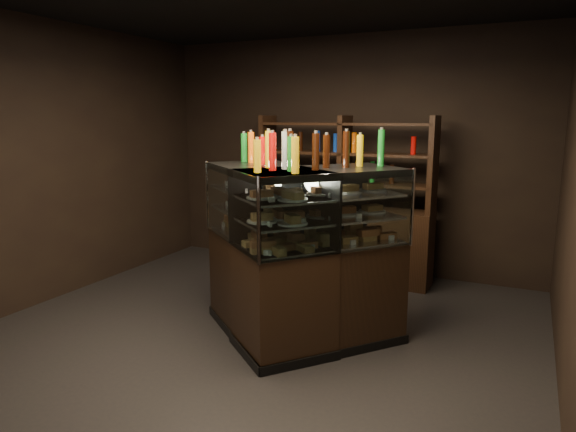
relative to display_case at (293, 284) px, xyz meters
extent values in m
plane|color=black|center=(-0.35, -0.11, -0.52)|extent=(5.00, 5.00, 0.00)
cube|color=black|center=(-0.35, 2.39, 0.98)|extent=(5.00, 0.02, 3.00)
cube|color=black|center=(-2.85, -0.11, 0.98)|extent=(0.02, 5.00, 3.00)
cube|color=black|center=(0.24, 0.02, -0.06)|extent=(1.43, 1.52, 0.91)
cube|color=black|center=(0.24, 0.02, -0.48)|extent=(1.47, 1.56, 0.08)
cube|color=black|center=(0.24, 0.02, 1.01)|extent=(1.43, 1.52, 0.06)
cube|color=silver|center=(0.24, 0.02, 0.40)|extent=(1.35, 1.44, 0.02)
cube|color=silver|center=(0.24, 0.02, 0.62)|extent=(1.35, 1.44, 0.02)
cube|color=silver|center=(0.24, 0.02, 0.81)|extent=(1.35, 1.44, 0.02)
cube|color=white|center=(0.52, -0.21, 0.71)|extent=(0.90, 1.08, 0.64)
cylinder|color=silver|center=(0.96, 0.34, 0.71)|extent=(0.03, 0.03, 0.66)
cylinder|color=silver|center=(0.06, -0.74, 0.71)|extent=(0.03, 0.03, 0.66)
cube|color=black|center=(-0.24, -0.02, -0.06)|extent=(1.51, 1.44, 0.91)
cube|color=black|center=(-0.24, -0.02, -0.48)|extent=(1.56, 1.48, 0.08)
cube|color=black|center=(-0.24, -0.02, 1.01)|extent=(1.51, 1.44, 0.06)
cube|color=silver|center=(-0.24, -0.02, 0.40)|extent=(1.44, 1.36, 0.02)
cube|color=silver|center=(-0.24, -0.02, 0.62)|extent=(1.44, 1.36, 0.02)
cube|color=silver|center=(-0.24, -0.02, 0.81)|extent=(1.44, 1.36, 0.02)
cube|color=white|center=(-0.47, -0.29, 0.71)|extent=(1.07, 0.91, 0.64)
cylinder|color=silver|center=(0.06, -0.74, 0.71)|extent=(0.03, 0.03, 0.66)
cylinder|color=silver|center=(-1.00, 0.17, 0.71)|extent=(0.03, 0.03, 0.66)
cube|color=#B57241|center=(-0.11, -0.45, 0.44)|extent=(0.18, 0.20, 0.06)
cube|color=#B57241|center=(0.02, -0.30, 0.44)|extent=(0.18, 0.20, 0.06)
cube|color=#B57241|center=(0.14, -0.15, 0.44)|extent=(0.18, 0.20, 0.06)
cube|color=#B57241|center=(0.27, 0.00, 0.44)|extent=(0.18, 0.20, 0.06)
cube|color=#B57241|center=(0.39, 0.15, 0.44)|extent=(0.18, 0.20, 0.06)
cube|color=#B57241|center=(0.52, 0.30, 0.44)|extent=(0.18, 0.20, 0.06)
cube|color=#B57241|center=(0.64, 0.45, 0.44)|extent=(0.18, 0.20, 0.06)
cylinder|color=white|center=(-0.10, -0.38, 0.63)|extent=(0.24, 0.24, 0.02)
cube|color=#B57241|center=(-0.10, -0.38, 0.67)|extent=(0.17, 0.18, 0.05)
cylinder|color=white|center=(0.07, -0.18, 0.63)|extent=(0.24, 0.24, 0.02)
cube|color=#B57241|center=(0.07, -0.18, 0.67)|extent=(0.17, 0.18, 0.05)
cylinder|color=white|center=(0.24, 0.02, 0.63)|extent=(0.24, 0.24, 0.02)
cube|color=#B57241|center=(0.24, 0.02, 0.67)|extent=(0.17, 0.18, 0.05)
cylinder|color=white|center=(0.41, 0.23, 0.63)|extent=(0.24, 0.24, 0.02)
cube|color=#B57241|center=(0.41, 0.23, 0.67)|extent=(0.17, 0.18, 0.05)
cylinder|color=white|center=(0.58, 0.43, 0.63)|extent=(0.24, 0.24, 0.02)
cube|color=#B57241|center=(0.58, 0.43, 0.67)|extent=(0.17, 0.18, 0.05)
cylinder|color=white|center=(-0.10, -0.38, 0.83)|extent=(0.24, 0.24, 0.02)
cube|color=#B57241|center=(-0.10, -0.38, 0.86)|extent=(0.17, 0.18, 0.05)
cylinder|color=white|center=(0.07, -0.18, 0.83)|extent=(0.24, 0.24, 0.02)
cube|color=#B57241|center=(0.07, -0.18, 0.86)|extent=(0.17, 0.18, 0.05)
cylinder|color=white|center=(0.24, 0.02, 0.83)|extent=(0.24, 0.24, 0.02)
cube|color=#B57241|center=(0.24, 0.02, 0.86)|extent=(0.17, 0.18, 0.05)
cylinder|color=white|center=(0.41, 0.23, 0.83)|extent=(0.24, 0.24, 0.02)
cube|color=#B57241|center=(0.41, 0.23, 0.86)|extent=(0.17, 0.18, 0.05)
cylinder|color=white|center=(0.58, 0.43, 0.83)|extent=(0.24, 0.24, 0.02)
cube|color=#B57241|center=(0.58, 0.43, 0.86)|extent=(0.17, 0.18, 0.05)
cube|color=#B57241|center=(-0.71, 0.33, 0.44)|extent=(0.20, 0.19, 0.06)
cube|color=#B57241|center=(-0.56, 0.21, 0.44)|extent=(0.20, 0.19, 0.06)
cube|color=#B57241|center=(-0.41, 0.08, 0.44)|extent=(0.20, 0.19, 0.06)
cube|color=#B57241|center=(-0.26, -0.05, 0.44)|extent=(0.20, 0.19, 0.06)
cube|color=#B57241|center=(-0.12, -0.17, 0.44)|extent=(0.20, 0.19, 0.06)
cube|color=#B57241|center=(0.03, -0.30, 0.44)|extent=(0.20, 0.19, 0.06)
cube|color=#B57241|center=(0.18, -0.43, 0.44)|extent=(0.20, 0.19, 0.06)
cylinder|color=white|center=(-0.65, 0.32, 0.63)|extent=(0.24, 0.24, 0.02)
cube|color=#B57241|center=(-0.65, 0.32, 0.67)|extent=(0.18, 0.17, 0.05)
cylinder|color=white|center=(-0.44, 0.15, 0.63)|extent=(0.24, 0.24, 0.02)
cube|color=#B57241|center=(-0.44, 0.15, 0.67)|extent=(0.18, 0.17, 0.05)
cylinder|color=white|center=(-0.24, -0.02, 0.63)|extent=(0.24, 0.24, 0.02)
cube|color=#B57241|center=(-0.24, -0.02, 0.67)|extent=(0.18, 0.17, 0.05)
cylinder|color=white|center=(-0.04, -0.19, 0.63)|extent=(0.24, 0.24, 0.02)
cube|color=#B57241|center=(-0.04, -0.19, 0.67)|extent=(0.18, 0.17, 0.05)
cylinder|color=white|center=(0.16, -0.36, 0.63)|extent=(0.24, 0.24, 0.02)
cube|color=#B57241|center=(0.16, -0.36, 0.67)|extent=(0.18, 0.17, 0.05)
cylinder|color=white|center=(-0.65, 0.32, 0.83)|extent=(0.24, 0.24, 0.02)
cube|color=#B57241|center=(-0.65, 0.32, 0.86)|extent=(0.18, 0.17, 0.05)
cylinder|color=white|center=(-0.44, 0.15, 0.83)|extent=(0.24, 0.24, 0.02)
cube|color=#B57241|center=(-0.44, 0.15, 0.86)|extent=(0.18, 0.17, 0.05)
cylinder|color=white|center=(-0.24, -0.02, 0.83)|extent=(0.24, 0.24, 0.02)
cube|color=#B57241|center=(-0.24, -0.02, 0.86)|extent=(0.18, 0.17, 0.05)
cylinder|color=white|center=(-0.04, -0.19, 0.83)|extent=(0.24, 0.24, 0.02)
cube|color=#B57241|center=(-0.04, -0.19, 0.86)|extent=(0.18, 0.17, 0.05)
cylinder|color=white|center=(0.16, -0.36, 0.83)|extent=(0.24, 0.24, 0.02)
cube|color=#B57241|center=(0.16, -0.36, 0.86)|extent=(0.18, 0.17, 0.05)
cylinder|color=#D8590A|center=(-0.13, -0.43, 1.18)|extent=(0.06, 0.06, 0.28)
cylinder|color=silver|center=(-0.13, -0.43, 1.33)|extent=(0.03, 0.03, 0.02)
cylinder|color=black|center=(-0.03, -0.30, 1.18)|extent=(0.06, 0.06, 0.28)
cylinder|color=silver|center=(-0.03, -0.30, 1.33)|extent=(0.03, 0.03, 0.02)
cylinder|color=yellow|center=(0.08, -0.17, 1.18)|extent=(0.06, 0.06, 0.28)
cylinder|color=silver|center=(0.08, -0.17, 1.33)|extent=(0.03, 0.03, 0.02)
cylinder|color=silver|center=(0.19, -0.04, 1.18)|extent=(0.06, 0.06, 0.28)
cylinder|color=silver|center=(0.19, -0.04, 1.33)|extent=(0.03, 0.03, 0.02)
cylinder|color=#0F38B2|center=(0.29, 0.09, 1.18)|extent=(0.06, 0.06, 0.28)
cylinder|color=silver|center=(0.29, 0.09, 1.33)|extent=(0.03, 0.03, 0.02)
cylinder|color=#B20C0A|center=(0.40, 0.22, 1.18)|extent=(0.06, 0.06, 0.28)
cylinder|color=silver|center=(0.40, 0.22, 1.33)|extent=(0.03, 0.03, 0.02)
cylinder|color=#147223|center=(0.51, 0.34, 1.18)|extent=(0.06, 0.06, 0.28)
cylinder|color=silver|center=(0.51, 0.34, 1.33)|extent=(0.03, 0.03, 0.02)
cylinder|color=#D8590A|center=(0.62, 0.47, 1.18)|extent=(0.06, 0.06, 0.28)
cylinder|color=silver|center=(0.62, 0.47, 1.33)|extent=(0.03, 0.03, 0.02)
cylinder|color=#D8590A|center=(-0.69, 0.36, 1.18)|extent=(0.06, 0.06, 0.28)
cylinder|color=silver|center=(-0.69, 0.36, 1.33)|extent=(0.03, 0.03, 0.02)
cylinder|color=black|center=(-0.56, 0.25, 1.18)|extent=(0.06, 0.06, 0.28)
cylinder|color=silver|center=(-0.56, 0.25, 1.33)|extent=(0.03, 0.03, 0.02)
cylinder|color=yellow|center=(-0.43, 0.14, 1.18)|extent=(0.06, 0.06, 0.28)
cylinder|color=silver|center=(-0.43, 0.14, 1.33)|extent=(0.03, 0.03, 0.02)
cylinder|color=silver|center=(-0.31, 0.04, 1.18)|extent=(0.06, 0.06, 0.28)
cylinder|color=silver|center=(-0.31, 0.04, 1.33)|extent=(0.03, 0.03, 0.02)
cylinder|color=#0F38B2|center=(-0.18, -0.07, 1.18)|extent=(0.06, 0.06, 0.28)
cylinder|color=silver|center=(-0.18, -0.07, 1.33)|extent=(0.03, 0.03, 0.02)
cylinder|color=#B20C0A|center=(-0.05, -0.18, 1.18)|extent=(0.06, 0.06, 0.28)
cylinder|color=silver|center=(-0.05, -0.18, 1.33)|extent=(0.03, 0.03, 0.02)
cylinder|color=#147223|center=(0.08, -0.29, 1.18)|extent=(0.06, 0.06, 0.28)
cylinder|color=silver|center=(0.08, -0.29, 1.33)|extent=(0.03, 0.03, 0.02)
cylinder|color=#D8590A|center=(0.20, -0.40, 1.18)|extent=(0.06, 0.06, 0.28)
cylinder|color=silver|center=(0.20, -0.40, 1.33)|extent=(0.03, 0.03, 0.02)
cylinder|color=black|center=(0.36, 0.28, -0.42)|extent=(0.28, 0.28, 0.21)
cone|color=#185719|center=(0.36, 0.28, -0.03)|extent=(0.41, 0.41, 0.57)
cone|color=#185719|center=(0.36, 0.28, 0.16)|extent=(0.32, 0.32, 0.40)
cube|color=black|center=(-0.21, 1.94, -0.07)|extent=(2.18, 0.46, 0.90)
cube|color=black|center=(-1.27, 1.96, 0.93)|extent=(0.07, 0.38, 1.10)
cube|color=black|center=(-0.21, 1.94, 0.93)|extent=(0.07, 0.38, 1.10)
cube|color=black|center=(0.84, 1.92, 0.93)|extent=(0.07, 0.38, 1.10)
cube|color=black|center=(-0.21, 1.94, 0.68)|extent=(2.13, 0.42, 0.03)
cube|color=black|center=(-0.21, 1.94, 1.03)|extent=(2.13, 0.42, 0.03)
cube|color=black|center=(-0.21, 1.94, 1.38)|extent=(2.13, 0.42, 0.03)
cylinder|color=#D8590A|center=(-1.04, 1.96, 0.81)|extent=(0.06, 0.06, 0.22)
cylinder|color=black|center=(-0.80, 1.95, 0.81)|extent=(0.06, 0.06, 0.22)
cylinder|color=yellow|center=(-0.57, 1.95, 0.81)|extent=(0.06, 0.06, 0.22)
cylinder|color=silver|center=(-0.33, 1.95, 0.81)|extent=(0.06, 0.06, 0.22)
cylinder|color=#0F38B2|center=(-0.09, 1.94, 0.81)|extent=(0.06, 0.06, 0.22)
cylinder|color=#B20C0A|center=(0.14, 1.94, 0.81)|extent=(0.06, 0.06, 0.22)
cylinder|color=#147223|center=(0.38, 1.93, 0.81)|extent=(0.06, 0.06, 0.22)
cylinder|color=#D8590A|center=(0.61, 1.93, 0.81)|extent=(0.06, 0.06, 0.22)
camera|label=1|loc=(1.83, -3.97, 1.47)|focal=32.00mm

